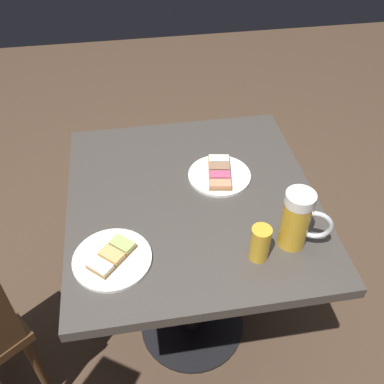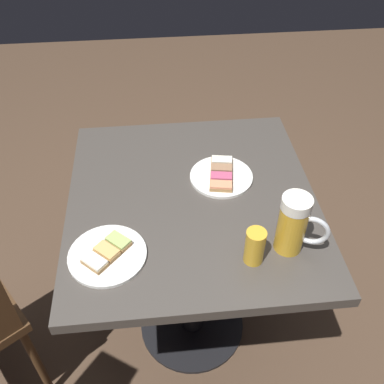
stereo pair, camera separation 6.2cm
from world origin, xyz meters
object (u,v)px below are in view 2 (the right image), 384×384
at_px(plate_near, 221,175).
at_px(beer_glass_small, 255,246).
at_px(plate_far, 107,254).
at_px(beer_mug, 294,225).

bearing_deg(plate_near, beer_glass_small, -174.23).
bearing_deg(beer_glass_small, plate_far, 82.60).
relative_size(plate_near, beer_glass_small, 1.91).
bearing_deg(plate_near, beer_mug, -155.10).
bearing_deg(beer_mug, plate_far, 87.89).
bearing_deg(plate_far, beer_glass_small, -97.40).
height_order(plate_far, beer_glass_small, beer_glass_small).
xyz_separation_m(plate_far, beer_glass_small, (-0.05, -0.40, 0.05)).
distance_m(plate_near, beer_glass_small, 0.35).
bearing_deg(beer_mug, beer_glass_small, 106.55).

